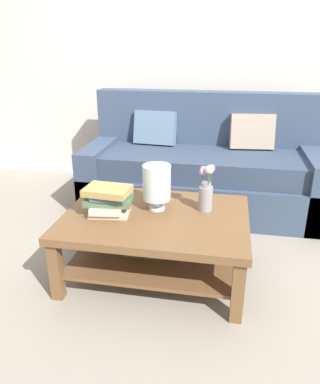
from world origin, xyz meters
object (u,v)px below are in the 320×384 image
couch (202,170)px  coffee_table (156,231)px  book_stack_main (108,200)px  glass_hurricane_vase (157,183)px  flower_pitcher (206,190)px

couch → coffee_table: bearing=-100.0°
couch → book_stack_main: 1.37m
couch → glass_hurricane_vase: 1.17m
book_stack_main → couch: bearing=67.8°
couch → glass_hurricane_vase: bearing=-101.2°
glass_hurricane_vase → flower_pitcher: bearing=7.2°
coffee_table → flower_pitcher: (0.31, 0.13, 0.26)m
couch → coffee_table: 1.23m
couch → flower_pitcher: couch is taller
book_stack_main → glass_hurricane_vase: 0.33m
couch → flower_pitcher: bearing=-84.7°
coffee_table → couch: bearing=80.0°
coffee_table → glass_hurricane_vase: glass_hurricane_vase is taller
coffee_table → glass_hurricane_vase: (-0.01, 0.09, 0.30)m
glass_hurricane_vase → couch: bearing=78.8°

